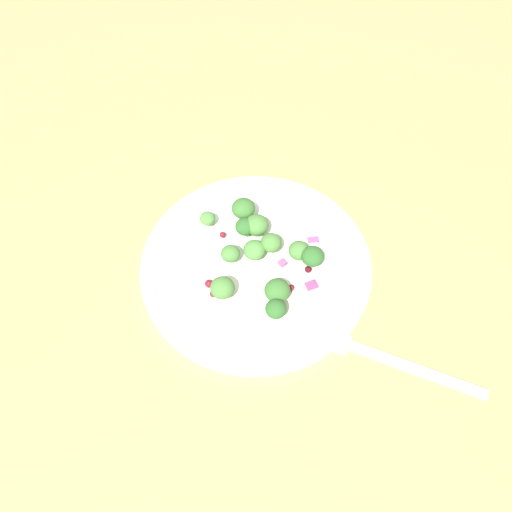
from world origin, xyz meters
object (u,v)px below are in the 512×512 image
(plate, at_px, (256,264))
(broccoli_floret_0, at_px, (276,292))
(broccoli_floret_2, at_px, (208,219))
(fork, at_px, (390,359))
(broccoli_floret_1, at_px, (245,227))

(plate, relative_size, broccoli_floret_0, 9.32)
(broccoli_floret_2, xyz_separation_m, fork, (-0.01, -0.27, -0.02))
(broccoli_floret_2, bearing_deg, plate, -95.68)
(broccoli_floret_0, xyz_separation_m, fork, (0.02, -0.14, -0.03))
(plate, distance_m, fork, 0.19)
(plate, relative_size, broccoli_floret_2, 14.00)
(broccoli_floret_1, distance_m, broccoli_floret_2, 0.05)
(plate, relative_size, broccoli_floret_1, 11.27)
(fork, bearing_deg, broccoli_floret_2, 86.91)
(fork, bearing_deg, broccoli_floret_0, 98.23)
(broccoli_floret_1, bearing_deg, plate, -124.30)
(broccoli_floret_1, bearing_deg, broccoli_floret_2, 107.40)
(broccoli_floret_1, relative_size, fork, 0.13)
(fork, bearing_deg, broccoli_floret_1, 82.44)
(plate, xyz_separation_m, fork, (-0.01, -0.19, -0.01))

